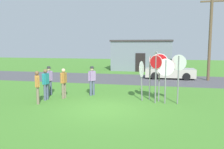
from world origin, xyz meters
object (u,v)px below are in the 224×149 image
(stop_sign_tallest, at_px, (150,70))
(person_in_dark_shirt, at_px, (92,79))
(stop_sign_rear_right, at_px, (156,67))
(person_near_signs, at_px, (64,82))
(person_in_blue, at_px, (37,85))
(parked_car_on_street, at_px, (169,71))
(stop_sign_far_back, at_px, (159,68))
(stop_sign_leaning_left, at_px, (156,71))
(person_on_left, at_px, (49,79))
(stop_sign_center_cluster, at_px, (179,70))
(stop_sign_leaning_right, at_px, (166,73))
(utility_pole, at_px, (210,36))
(stop_sign_nearest, at_px, (141,74))
(person_holding_notes, at_px, (46,83))

(stop_sign_tallest, bearing_deg, person_in_dark_shirt, 173.41)
(stop_sign_rear_right, bearing_deg, person_in_dark_shirt, 179.66)
(person_near_signs, height_order, person_in_blue, same)
(parked_car_on_street, height_order, stop_sign_far_back, stop_sign_far_back)
(stop_sign_tallest, height_order, person_near_signs, stop_sign_tallest)
(stop_sign_leaning_left, bearing_deg, stop_sign_rear_right, 91.17)
(person_in_dark_shirt, bearing_deg, person_on_left, -166.99)
(person_near_signs, bearing_deg, stop_sign_center_cluster, 1.21)
(stop_sign_leaning_left, bearing_deg, stop_sign_leaning_right, 4.79)
(stop_sign_center_cluster, distance_m, person_in_blue, 7.17)
(utility_pole, distance_m, stop_sign_rear_right, 9.08)
(stop_sign_tallest, bearing_deg, person_near_signs, -171.36)
(person_in_dark_shirt, height_order, person_on_left, same)
(stop_sign_leaning_left, distance_m, stop_sign_tallest, 0.77)
(stop_sign_rear_right, bearing_deg, person_near_signs, -167.79)
(stop_sign_nearest, bearing_deg, stop_sign_tallest, 32.90)
(stop_sign_nearest, relative_size, stop_sign_leaning_right, 0.93)
(stop_sign_leaning_left, relative_size, stop_sign_nearest, 1.16)
(stop_sign_leaning_left, bearing_deg, parked_car_on_street, 84.74)
(stop_sign_leaning_left, bearing_deg, person_on_left, 175.27)
(stop_sign_rear_right, bearing_deg, stop_sign_far_back, -73.31)
(parked_car_on_street, xyz_separation_m, person_near_signs, (-5.92, -9.46, 0.26))
(stop_sign_rear_right, relative_size, person_near_signs, 1.56)
(parked_car_on_street, relative_size, person_on_left, 2.50)
(stop_sign_leaning_left, xyz_separation_m, stop_sign_tallest, (-0.34, 0.69, -0.05))
(stop_sign_tallest, xyz_separation_m, person_in_dark_shirt, (-3.41, 0.39, -0.65))
(stop_sign_tallest, relative_size, stop_sign_leaning_right, 1.05)
(stop_sign_leaning_right, distance_m, person_holding_notes, 6.39)
(person_near_signs, bearing_deg, utility_pole, 44.40)
(utility_pole, distance_m, stop_sign_tallest, 9.57)
(person_in_blue, bearing_deg, person_holding_notes, 89.88)
(person_holding_notes, height_order, person_near_signs, same)
(stop_sign_center_cluster, relative_size, person_near_signs, 1.48)
(stop_sign_leaning_right, bearing_deg, stop_sign_nearest, 163.22)
(utility_pole, bearing_deg, parked_car_on_street, 170.84)
(utility_pole, distance_m, person_near_signs, 13.08)
(stop_sign_center_cluster, height_order, person_holding_notes, stop_sign_center_cluster)
(parked_car_on_street, height_order, person_in_blue, person_in_blue)
(stop_sign_far_back, relative_size, person_on_left, 1.46)
(stop_sign_leaning_left, height_order, person_in_dark_shirt, stop_sign_leaning_left)
(stop_sign_center_cluster, distance_m, person_in_dark_shirt, 5.02)
(parked_car_on_street, distance_m, person_holding_notes, 12.08)
(person_in_blue, bearing_deg, person_on_left, 101.34)
(parked_car_on_street, xyz_separation_m, person_in_dark_shirt, (-4.61, -8.35, 0.30))
(person_in_blue, bearing_deg, stop_sign_nearest, 20.26)
(person_in_blue, bearing_deg, person_in_dark_shirt, 50.59)
(stop_sign_leaning_left, relative_size, person_in_blue, 1.47)
(parked_car_on_street, bearing_deg, stop_sign_nearest, -100.25)
(person_in_dark_shirt, distance_m, person_holding_notes, 2.69)
(utility_pole, xyz_separation_m, person_in_dark_shirt, (-7.82, -7.83, -2.77))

